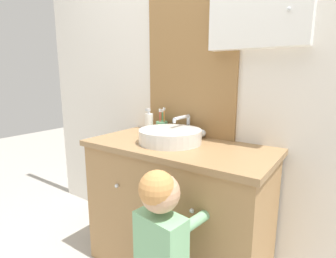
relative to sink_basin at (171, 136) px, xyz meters
name	(u,v)px	position (x,y,z in m)	size (l,w,h in m)	color
wall_back	(205,72)	(0.08, 0.29, 0.39)	(3.20, 0.18, 2.50)	silver
vanity_counter	(177,208)	(0.06, -0.01, -0.47)	(1.16, 0.56, 0.86)	#A37A4C
sink_basin	(171,136)	(0.00, 0.00, 0.00)	(0.39, 0.44, 0.15)	silver
toothbrush_holder	(162,127)	(-0.20, 0.19, 0.00)	(0.08, 0.08, 0.19)	#66B27F
soap_dispenser	(149,123)	(-0.30, 0.16, 0.03)	(0.06, 0.06, 0.18)	white
child_figure	(161,247)	(0.28, -0.48, -0.38)	(0.27, 0.43, 0.88)	slate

